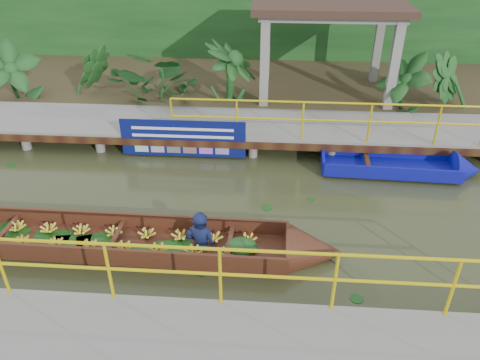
{
  "coord_description": "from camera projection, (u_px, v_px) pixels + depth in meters",
  "views": [
    {
      "loc": [
        1.43,
        -7.94,
        5.73
      ],
      "look_at": [
        0.83,
        0.5,
        0.6
      ],
      "focal_mm": 35.0,
      "sensor_mm": 36.0,
      "label": 1
    }
  ],
  "objects": [
    {
      "name": "foliage_backdrop",
      "position": [
        236.0,
        15.0,
        17.32
      ],
      "size": [
        30.0,
        0.8,
        4.0
      ],
      "primitive_type": "cube",
      "color": "#133B17",
      "rests_on": "ground"
    },
    {
      "name": "land_strip",
      "position": [
        230.0,
        84.0,
        16.11
      ],
      "size": [
        30.0,
        8.0,
        0.45
      ],
      "primitive_type": "cube",
      "color": "#372D1B",
      "rests_on": "ground"
    },
    {
      "name": "vendor_boat",
      "position": [
        74.0,
        236.0,
        8.89
      ],
      "size": [
        10.75,
        1.29,
        2.07
      ],
      "rotation": [
        0.0,
        0.0,
        -0.02
      ],
      "color": "#3B1C10",
      "rests_on": "ground"
    },
    {
      "name": "tropical_plants",
      "position": [
        221.0,
        74.0,
        13.68
      ],
      "size": [
        14.33,
        1.33,
        1.67
      ],
      "color": "#133B17",
      "rests_on": "ground"
    },
    {
      "name": "ground",
      "position": [
        199.0,
        215.0,
        9.82
      ],
      "size": [
        80.0,
        80.0,
        0.0
      ],
      "primitive_type": "plane",
      "color": "#33371B",
      "rests_on": "ground"
    },
    {
      "name": "blue_banner",
      "position": [
        183.0,
        138.0,
        11.7
      ],
      "size": [
        3.15,
        0.04,
        0.98
      ],
      "color": "#0B135B",
      "rests_on": "ground"
    },
    {
      "name": "far_dock",
      "position": [
        218.0,
        126.0,
        12.5
      ],
      "size": [
        16.0,
        2.06,
        1.66
      ],
      "color": "gray",
      "rests_on": "ground"
    },
    {
      "name": "pavilion",
      "position": [
        329.0,
        14.0,
        13.56
      ],
      "size": [
        4.4,
        3.0,
        3.0
      ],
      "color": "gray",
      "rests_on": "ground"
    },
    {
      "name": "moored_blue_boat",
      "position": [
        427.0,
        168.0,
        11.2
      ],
      "size": [
        3.77,
        1.15,
        0.89
      ],
      "rotation": [
        0.0,
        0.0,
        -0.04
      ],
      "color": "#0D1091",
      "rests_on": "ground"
    }
  ]
}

